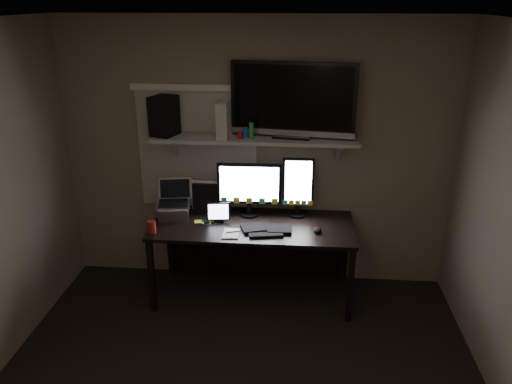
# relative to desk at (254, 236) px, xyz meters

# --- Properties ---
(ceiling) EXTENTS (3.60, 3.60, 0.00)m
(ceiling) POSITION_rel_desk_xyz_m (0.00, -1.55, 1.95)
(ceiling) COLOR silver
(ceiling) RESTS_ON back_wall
(back_wall) EXTENTS (3.60, 0.00, 3.60)m
(back_wall) POSITION_rel_desk_xyz_m (0.00, 0.25, 0.70)
(back_wall) COLOR #6A604C
(back_wall) RESTS_ON floor
(window_blinds) EXTENTS (1.10, 0.02, 1.10)m
(window_blinds) POSITION_rel_desk_xyz_m (-0.55, 0.24, 0.75)
(window_blinds) COLOR beige
(window_blinds) RESTS_ON back_wall
(desk) EXTENTS (1.80, 0.75, 0.73)m
(desk) POSITION_rel_desk_xyz_m (0.00, 0.00, 0.00)
(desk) COLOR black
(desk) RESTS_ON floor
(wall_shelf) EXTENTS (1.80, 0.35, 0.03)m
(wall_shelf) POSITION_rel_desk_xyz_m (0.00, 0.08, 0.91)
(wall_shelf) COLOR #9D9D98
(wall_shelf) RESTS_ON back_wall
(monitor_landscape) EXTENTS (0.59, 0.07, 0.52)m
(monitor_landscape) POSITION_rel_desk_xyz_m (-0.05, 0.08, 0.43)
(monitor_landscape) COLOR black
(monitor_landscape) RESTS_ON desk
(monitor_portrait) EXTENTS (0.28, 0.06, 0.57)m
(monitor_portrait) POSITION_rel_desk_xyz_m (0.39, 0.10, 0.46)
(monitor_portrait) COLOR black
(monitor_portrait) RESTS_ON desk
(keyboard) EXTENTS (0.47, 0.25, 0.03)m
(keyboard) POSITION_rel_desk_xyz_m (0.13, -0.24, 0.19)
(keyboard) COLOR black
(keyboard) RESTS_ON desk
(mouse) EXTENTS (0.07, 0.11, 0.04)m
(mouse) POSITION_rel_desk_xyz_m (0.57, -0.23, 0.20)
(mouse) COLOR black
(mouse) RESTS_ON desk
(notepad) EXTENTS (0.14, 0.20, 0.01)m
(notepad) POSITION_rel_desk_xyz_m (-0.17, -0.34, 0.18)
(notepad) COLOR white
(notepad) RESTS_ON desk
(tablet) EXTENTS (0.22, 0.12, 0.19)m
(tablet) POSITION_rel_desk_xyz_m (-0.31, -0.10, 0.27)
(tablet) COLOR black
(tablet) RESTS_ON desk
(file_sorter) EXTENTS (0.24, 0.11, 0.31)m
(file_sorter) POSITION_rel_desk_xyz_m (-0.46, 0.13, 0.33)
(file_sorter) COLOR black
(file_sorter) RESTS_ON desk
(laptop) EXTENTS (0.35, 0.30, 0.35)m
(laptop) POSITION_rel_desk_xyz_m (-0.74, -0.05, 0.35)
(laptop) COLOR #A5A5A9
(laptop) RESTS_ON desk
(cup) EXTENTS (0.09, 0.09, 0.11)m
(cup) POSITION_rel_desk_xyz_m (-0.85, -0.36, 0.23)
(cup) COLOR maroon
(cup) RESTS_ON desk
(sticky_notes) EXTENTS (0.32, 0.26, 0.00)m
(sticky_notes) POSITION_rel_desk_xyz_m (-0.44, -0.18, 0.18)
(sticky_notes) COLOR #EDF743
(sticky_notes) RESTS_ON desk
(tv) EXTENTS (1.10, 0.33, 0.65)m
(tv) POSITION_rel_desk_xyz_m (0.33, 0.11, 1.25)
(tv) COLOR black
(tv) RESTS_ON wall_shelf
(game_console) EXTENTS (0.11, 0.27, 0.31)m
(game_console) POSITION_rel_desk_xyz_m (-0.27, 0.07, 1.08)
(game_console) COLOR beige
(game_console) RESTS_ON wall_shelf
(speaker) EXTENTS (0.26, 0.28, 0.35)m
(speaker) POSITION_rel_desk_xyz_m (-0.80, 0.08, 1.10)
(speaker) COLOR black
(speaker) RESTS_ON wall_shelf
(bottles) EXTENTS (0.24, 0.12, 0.15)m
(bottles) POSITION_rel_desk_xyz_m (-0.08, 0.02, 1.00)
(bottles) COLOR #A50F0C
(bottles) RESTS_ON wall_shelf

